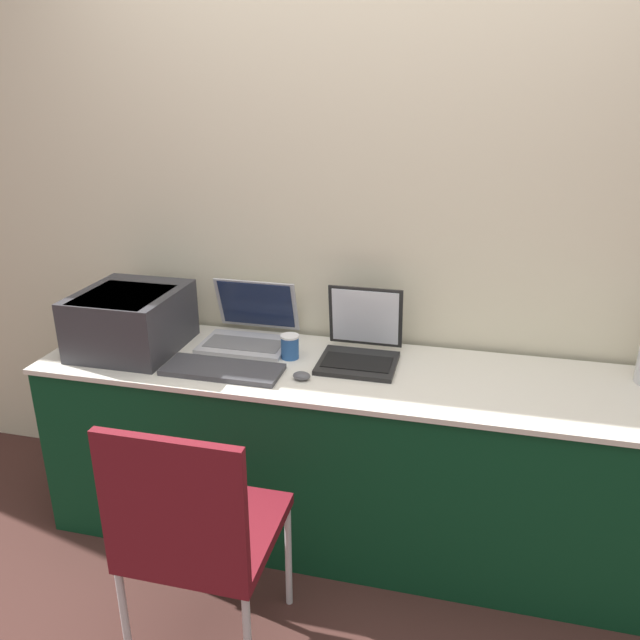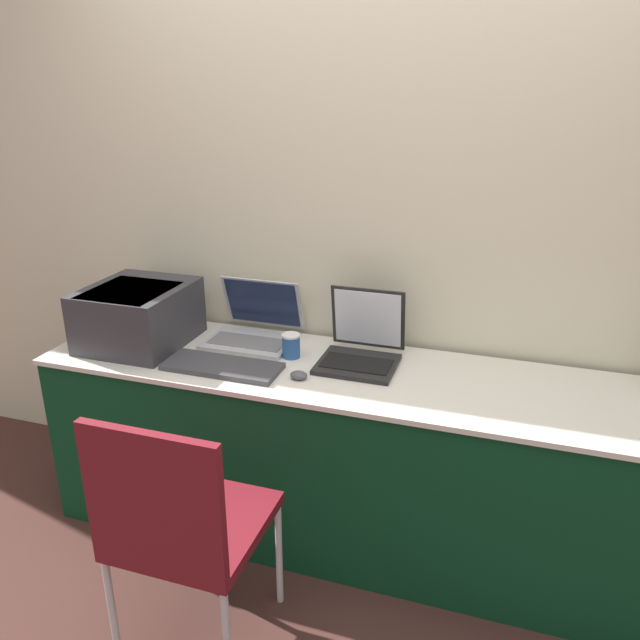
{
  "view_description": "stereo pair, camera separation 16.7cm",
  "coord_description": "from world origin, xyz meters",
  "views": [
    {
      "loc": [
        0.38,
        -1.82,
        1.77
      ],
      "look_at": [
        -0.15,
        0.32,
        0.93
      ],
      "focal_mm": 35.0,
      "sensor_mm": 36.0,
      "label": 1
    },
    {
      "loc": [
        0.54,
        -1.78,
        1.77
      ],
      "look_at": [
        -0.15,
        0.32,
        0.93
      ],
      "focal_mm": 35.0,
      "sensor_mm": 36.0,
      "label": 2
    }
  ],
  "objects": [
    {
      "name": "ground_plane",
      "position": [
        0.0,
        0.0,
        0.0
      ],
      "size": [
        14.0,
        14.0,
        0.0
      ],
      "primitive_type": "plane",
      "color": "#472823"
    },
    {
      "name": "wall_back",
      "position": [
        0.0,
        0.64,
        1.3
      ],
      "size": [
        8.0,
        0.05,
        2.6
      ],
      "color": "beige",
      "rests_on": "ground_plane"
    },
    {
      "name": "coffee_cup",
      "position": [
        -0.27,
        0.34,
        0.8
      ],
      "size": [
        0.07,
        0.07,
        0.1
      ],
      "color": "#285699",
      "rests_on": "table"
    },
    {
      "name": "table",
      "position": [
        0.0,
        0.29,
        0.38
      ],
      "size": [
        2.46,
        0.6,
        0.75
      ],
      "color": "#0C381E",
      "rests_on": "ground_plane"
    },
    {
      "name": "laptop_left",
      "position": [
        -0.48,
        0.46,
        0.81
      ],
      "size": [
        0.36,
        0.32,
        0.25
      ],
      "color": "#B7B7BC",
      "rests_on": "table"
    },
    {
      "name": "chair",
      "position": [
        -0.35,
        -0.43,
        0.53
      ],
      "size": [
        0.43,
        0.45,
        0.91
      ],
      "color": "maroon",
      "rests_on": "ground_plane"
    },
    {
      "name": "laptop_right",
      "position": [
        -0.0,
        0.39,
        0.81
      ],
      "size": [
        0.3,
        0.31,
        0.27
      ],
      "color": "black",
      "rests_on": "table"
    },
    {
      "name": "mouse",
      "position": [
        -0.18,
        0.16,
        0.77
      ],
      "size": [
        0.07,
        0.05,
        0.03
      ],
      "color": "#4C4C51",
      "rests_on": "table"
    },
    {
      "name": "external_keyboard",
      "position": [
        -0.48,
        0.15,
        0.76
      ],
      "size": [
        0.45,
        0.18,
        0.02
      ],
      "color": "#3D3D42",
      "rests_on": "table"
    },
    {
      "name": "printer",
      "position": [
        -0.92,
        0.28,
        0.88
      ],
      "size": [
        0.39,
        0.43,
        0.24
      ],
      "color": "#333338",
      "rests_on": "table"
    }
  ]
}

